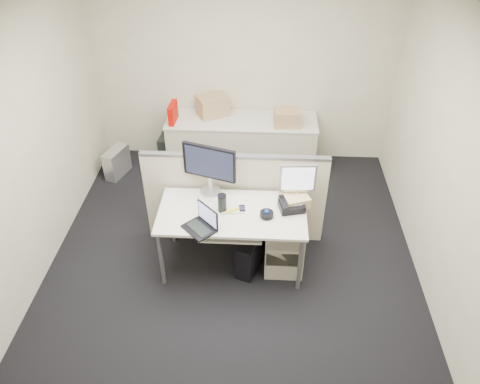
# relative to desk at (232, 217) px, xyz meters

# --- Properties ---
(floor) EXTENTS (4.00, 4.50, 0.01)m
(floor) POSITION_rel_desk_xyz_m (0.00, 0.00, -0.67)
(floor) COLOR black
(floor) RESTS_ON ground
(ceiling) EXTENTS (4.00, 4.50, 0.01)m
(ceiling) POSITION_rel_desk_xyz_m (0.00, 0.00, 2.04)
(ceiling) COLOR white
(ceiling) RESTS_ON ground
(wall_back) EXTENTS (4.00, 0.02, 2.70)m
(wall_back) POSITION_rel_desk_xyz_m (0.00, 2.25, 0.69)
(wall_back) COLOR beige
(wall_back) RESTS_ON ground
(wall_left) EXTENTS (0.02, 4.50, 2.70)m
(wall_left) POSITION_rel_desk_xyz_m (-2.00, 0.00, 0.69)
(wall_left) COLOR beige
(wall_left) RESTS_ON ground
(wall_right) EXTENTS (0.02, 4.50, 2.70)m
(wall_right) POSITION_rel_desk_xyz_m (2.00, 0.00, 0.69)
(wall_right) COLOR beige
(wall_right) RESTS_ON ground
(desk) EXTENTS (1.50, 0.75, 0.73)m
(desk) POSITION_rel_desk_xyz_m (0.00, 0.00, 0.00)
(desk) COLOR silver
(desk) RESTS_ON floor
(keyboard_tray) EXTENTS (0.62, 0.32, 0.02)m
(keyboard_tray) POSITION_rel_desk_xyz_m (0.00, -0.18, -0.04)
(keyboard_tray) COLOR silver
(keyboard_tray) RESTS_ON desk
(drawer_pedestal) EXTENTS (0.40, 0.55, 0.65)m
(drawer_pedestal) POSITION_rel_desk_xyz_m (0.55, 0.05, -0.34)
(drawer_pedestal) COLOR #B2AE98
(drawer_pedestal) RESTS_ON floor
(cubicle_partition) EXTENTS (2.00, 0.06, 1.10)m
(cubicle_partition) POSITION_rel_desk_xyz_m (0.00, 0.45, -0.11)
(cubicle_partition) COLOR beige
(cubicle_partition) RESTS_ON floor
(back_counter) EXTENTS (2.00, 0.60, 0.72)m
(back_counter) POSITION_rel_desk_xyz_m (0.00, 1.93, -0.30)
(back_counter) COLOR #B2AE98
(back_counter) RESTS_ON floor
(monitor_main) EXTENTS (0.61, 0.38, 0.57)m
(monitor_main) POSITION_rel_desk_xyz_m (-0.25, 0.32, 0.35)
(monitor_main) COLOR black
(monitor_main) RESTS_ON desk
(monitor_small) EXTENTS (0.38, 0.21, 0.45)m
(monitor_small) POSITION_rel_desk_xyz_m (0.65, 0.21, 0.29)
(monitor_small) COLOR #B7B7BC
(monitor_small) RESTS_ON desk
(laptop) EXTENTS (0.37, 0.38, 0.23)m
(laptop) POSITION_rel_desk_xyz_m (-0.30, -0.28, 0.18)
(laptop) COLOR black
(laptop) RESTS_ON desk
(trackball) EXTENTS (0.17, 0.17, 0.05)m
(trackball) POSITION_rel_desk_xyz_m (0.35, -0.05, 0.09)
(trackball) COLOR black
(trackball) RESTS_ON desk
(desk_phone) EXTENTS (0.28, 0.25, 0.08)m
(desk_phone) POSITION_rel_desk_xyz_m (0.60, 0.08, 0.10)
(desk_phone) COLOR black
(desk_phone) RESTS_ON desk
(paper_stack) EXTENTS (0.29, 0.34, 0.01)m
(paper_stack) POSITION_rel_desk_xyz_m (-0.00, 0.12, 0.07)
(paper_stack) COLOR silver
(paper_stack) RESTS_ON desk
(sticky_pad) EXTENTS (0.08, 0.08, 0.01)m
(sticky_pad) POSITION_rel_desk_xyz_m (-0.05, 0.00, 0.07)
(sticky_pad) COLOR yellow
(sticky_pad) RESTS_ON desk
(travel_mug) EXTENTS (0.09, 0.09, 0.18)m
(travel_mug) POSITION_rel_desk_xyz_m (-0.10, 0.02, 0.16)
(travel_mug) COLOR black
(travel_mug) RESTS_ON desk
(banana) EXTENTS (0.17, 0.12, 0.04)m
(banana) POSITION_rel_desk_xyz_m (0.00, 0.00, 0.08)
(banana) COLOR #FFF920
(banana) RESTS_ON desk
(cellphone) EXTENTS (0.07, 0.12, 0.01)m
(cellphone) POSITION_rel_desk_xyz_m (0.10, 0.05, 0.07)
(cellphone) COLOR black
(cellphone) RESTS_ON desk
(manila_folders) EXTENTS (0.33, 0.37, 0.12)m
(manila_folders) POSITION_rel_desk_xyz_m (0.63, 0.20, 0.12)
(manila_folders) COLOR #D7B489
(manila_folders) RESTS_ON desk
(keyboard) EXTENTS (0.51, 0.33, 0.03)m
(keyboard) POSITION_rel_desk_xyz_m (-0.05, -0.14, -0.02)
(keyboard) COLOR black
(keyboard) RESTS_ON keyboard_tray
(pc_tower_desk) EXTENTS (0.33, 0.48, 0.42)m
(pc_tower_desk) POSITION_rel_desk_xyz_m (0.20, -0.05, -0.45)
(pc_tower_desk) COLOR black
(pc_tower_desk) RESTS_ON floor
(pc_tower_spare_dark) EXTENTS (0.22, 0.47, 0.43)m
(pc_tower_spare_dark) POSITION_rel_desk_xyz_m (-1.05, 2.03, -0.45)
(pc_tower_spare_dark) COLOR black
(pc_tower_spare_dark) RESTS_ON floor
(pc_tower_spare_silver) EXTENTS (0.29, 0.45, 0.39)m
(pc_tower_spare_silver) POSITION_rel_desk_xyz_m (-1.70, 1.63, -0.47)
(pc_tower_spare_silver) COLOR #B7B7BC
(pc_tower_spare_silver) RESTS_ON floor
(cardboard_box_left) EXTENTS (0.48, 0.44, 0.29)m
(cardboard_box_left) POSITION_rel_desk_xyz_m (-0.40, 2.05, 0.20)
(cardboard_box_left) COLOR tan
(cardboard_box_left) RESTS_ON back_counter
(cardboard_box_right) EXTENTS (0.35, 0.28, 0.24)m
(cardboard_box_right) POSITION_rel_desk_xyz_m (0.60, 1.81, 0.18)
(cardboard_box_right) COLOR tan
(cardboard_box_right) RESTS_ON back_counter
(red_binder) EXTENTS (0.08, 0.30, 0.28)m
(red_binder) POSITION_rel_desk_xyz_m (-0.90, 1.83, 0.19)
(red_binder) COLOR #B80901
(red_binder) RESTS_ON back_counter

